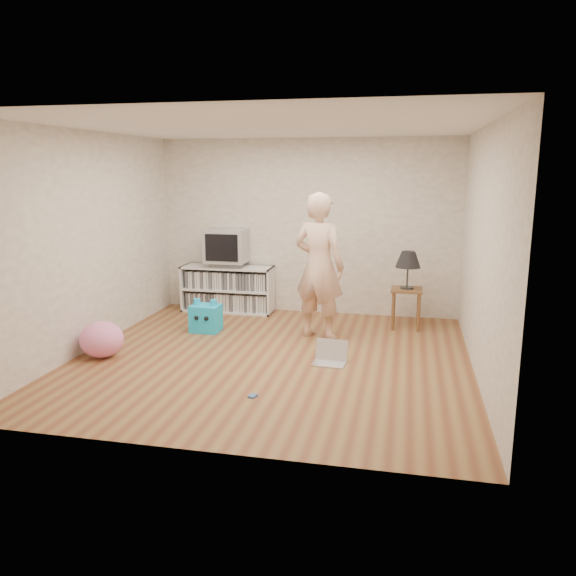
% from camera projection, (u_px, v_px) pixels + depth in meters
% --- Properties ---
extents(ground, '(4.50, 4.50, 0.00)m').
position_uv_depth(ground, '(272.00, 358.00, 6.51)').
color(ground, brown).
rests_on(ground, ground).
extents(walls, '(4.52, 4.52, 2.60)m').
position_uv_depth(walls, '(271.00, 247.00, 6.24)').
color(walls, '#BBAFA4').
rests_on(walls, ground).
extents(ceiling, '(4.50, 4.50, 0.01)m').
position_uv_depth(ceiling, '(271.00, 126.00, 5.97)').
color(ceiling, white).
rests_on(ceiling, walls).
extents(media_unit, '(1.40, 0.45, 0.70)m').
position_uv_depth(media_unit, '(228.00, 289.00, 8.63)').
color(media_unit, white).
rests_on(media_unit, ground).
extents(dvd_deck, '(0.45, 0.35, 0.07)m').
position_uv_depth(dvd_deck, '(228.00, 264.00, 8.54)').
color(dvd_deck, gray).
rests_on(dvd_deck, media_unit).
extents(crt_tv, '(0.60, 0.53, 0.50)m').
position_uv_depth(crt_tv, '(227.00, 246.00, 8.48)').
color(crt_tv, '#9D9DA2').
rests_on(crt_tv, dvd_deck).
extents(side_table, '(0.42, 0.42, 0.55)m').
position_uv_depth(side_table, '(406.00, 298.00, 7.69)').
color(side_table, brown).
rests_on(side_table, ground).
extents(table_lamp, '(0.34, 0.34, 0.52)m').
position_uv_depth(table_lamp, '(408.00, 260.00, 7.59)').
color(table_lamp, '#333333').
rests_on(table_lamp, side_table).
extents(person, '(0.79, 0.65, 1.88)m').
position_uv_depth(person, '(319.00, 266.00, 7.14)').
color(person, beige).
rests_on(person, ground).
extents(laptop, '(0.39, 0.33, 0.25)m').
position_uv_depth(laptop, '(330.00, 357.00, 6.35)').
color(laptop, silver).
rests_on(laptop, ground).
extents(playing_cards, '(0.09, 0.10, 0.02)m').
position_uv_depth(playing_cards, '(253.00, 396.00, 5.40)').
color(playing_cards, '#4368B3').
rests_on(playing_cards, ground).
extents(plush_blue, '(0.39, 0.34, 0.44)m').
position_uv_depth(plush_blue, '(206.00, 318.00, 7.56)').
color(plush_blue, '#11B5FB').
rests_on(plush_blue, ground).
extents(plush_pink, '(0.57, 0.57, 0.42)m').
position_uv_depth(plush_pink, '(102.00, 339.00, 6.52)').
color(plush_pink, pink).
rests_on(plush_pink, ground).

